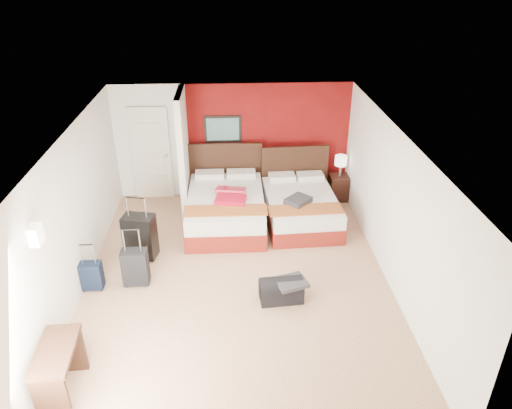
{
  "coord_description": "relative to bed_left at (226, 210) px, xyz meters",
  "views": [
    {
      "loc": [
        -0.05,
        -6.44,
        4.87
      ],
      "look_at": [
        0.36,
        0.8,
        1.0
      ],
      "focal_mm": 33.45,
      "sensor_mm": 36.0,
      "label": 1
    }
  ],
  "objects": [
    {
      "name": "bed_right",
      "position": [
        1.49,
        -0.0,
        -0.03
      ],
      "size": [
        1.46,
        2.02,
        0.59
      ],
      "primitive_type": "cube",
      "rotation": [
        0.0,
        0.0,
        0.05
      ],
      "color": "silver",
      "rests_on": "ground"
    },
    {
      "name": "bed_left",
      "position": [
        0.0,
        0.0,
        0.0
      ],
      "size": [
        1.52,
        2.16,
        0.64
      ],
      "primitive_type": "cube",
      "rotation": [
        0.0,
        0.0,
        -0.01
      ],
      "color": "silver",
      "rests_on": "ground"
    },
    {
      "name": "desk",
      "position": [
        -2.01,
        -4.06,
        0.04
      ],
      "size": [
        0.48,
        0.89,
        0.73
      ],
      "primitive_type": "cube",
      "rotation": [
        0.0,
        0.0,
        0.05
      ],
      "color": "black",
      "rests_on": "ground"
    },
    {
      "name": "table_lamp",
      "position": [
        2.47,
        0.95,
        0.47
      ],
      "size": [
        0.34,
        0.34,
        0.46
      ],
      "primitive_type": "cylinder",
      "rotation": [
        0.0,
        0.0,
        -0.42
      ],
      "color": "white",
      "rests_on": "nightstand"
    },
    {
      "name": "room_walls",
      "position": [
        -1.23,
        -0.47,
        0.93
      ],
      "size": [
        5.02,
        6.52,
        2.5
      ],
      "color": "white",
      "rests_on": "ground"
    },
    {
      "name": "jacket_draped",
      "position": [
        1.0,
        -2.47,
        0.05
      ],
      "size": [
        0.55,
        0.5,
        0.06
      ],
      "primitive_type": "cube",
      "rotation": [
        0.0,
        0.0,
        0.31
      ],
      "color": "#333438",
      "rests_on": "duffel_bag"
    },
    {
      "name": "red_accent_panel",
      "position": [
        0.92,
        1.34,
        0.93
      ],
      "size": [
        3.5,
        0.04,
        2.5
      ],
      "primitive_type": "cube",
      "color": "maroon",
      "rests_on": "ground"
    },
    {
      "name": "nightstand",
      "position": [
        2.47,
        0.95,
        -0.04
      ],
      "size": [
        0.4,
        0.4,
        0.56
      ],
      "primitive_type": "cube",
      "rotation": [
        0.0,
        0.0,
        -0.0
      ],
      "color": "black",
      "rests_on": "ground"
    },
    {
      "name": "entry_door",
      "position": [
        -1.58,
        1.31,
        0.7
      ],
      "size": [
        0.82,
        0.06,
        2.05
      ],
      "primitive_type": "cube",
      "color": "silver",
      "rests_on": "ground"
    },
    {
      "name": "duffel_bag",
      "position": [
        0.85,
        -2.42,
        -0.15
      ],
      "size": [
        0.69,
        0.41,
        0.34
      ],
      "primitive_type": "cube",
      "rotation": [
        0.0,
        0.0,
        0.08
      ],
      "color": "black",
      "rests_on": "ground"
    },
    {
      "name": "suitcase_charcoal",
      "position": [
        -1.47,
        -1.88,
        -0.02
      ],
      "size": [
        0.41,
        0.26,
        0.61
      ],
      "primitive_type": "cube",
      "rotation": [
        0.0,
        0.0,
        0.0
      ],
      "color": "black",
      "rests_on": "ground"
    },
    {
      "name": "red_suitcase_open",
      "position": [
        0.1,
        -0.1,
        0.37
      ],
      "size": [
        0.7,
        0.87,
        0.1
      ],
      "primitive_type": "cube",
      "rotation": [
        0.0,
        0.0,
        -0.18
      ],
      "color": "#B70F28",
      "rests_on": "bed_left"
    },
    {
      "name": "jacket_bundle",
      "position": [
        1.39,
        -0.3,
        0.32
      ],
      "size": [
        0.58,
        0.58,
        0.11
      ],
      "primitive_type": "cube",
      "rotation": [
        0.0,
        0.0,
        0.78
      ],
      "color": "#35353A",
      "rests_on": "bed_right"
    },
    {
      "name": "suitcase_navy",
      "position": [
        -2.16,
        -1.98,
        -0.09
      ],
      "size": [
        0.34,
        0.21,
        0.47
      ],
      "primitive_type": "cube",
      "rotation": [
        0.0,
        0.0,
        -0.01
      ],
      "color": "black",
      "rests_on": "ground"
    },
    {
      "name": "partition_wall",
      "position": [
        -0.83,
        0.72,
        0.93
      ],
      "size": [
        0.12,
        1.2,
        2.5
      ],
      "primitive_type": "cube",
      "color": "silver",
      "rests_on": "ground"
    },
    {
      "name": "ground",
      "position": [
        0.17,
        -1.89,
        -0.32
      ],
      "size": [
        6.5,
        6.5,
        0.0
      ],
      "primitive_type": "plane",
      "color": "#D6A983",
      "rests_on": "ground"
    },
    {
      "name": "suitcase_black",
      "position": [
        -1.51,
        -1.09,
        0.08
      ],
      "size": [
        0.59,
        0.44,
        0.8
      ],
      "primitive_type": "cube",
      "rotation": [
        0.0,
        0.0,
        -0.22
      ],
      "color": "black",
      "rests_on": "ground"
    }
  ]
}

